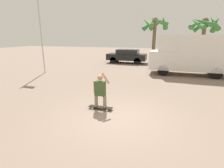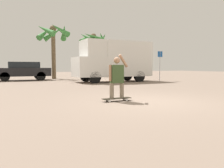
{
  "view_description": "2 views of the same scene",
  "coord_description": "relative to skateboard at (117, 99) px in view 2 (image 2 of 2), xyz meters",
  "views": [
    {
      "loc": [
        1.61,
        -5.65,
        2.86
      ],
      "look_at": [
        -0.53,
        1.08,
        0.93
      ],
      "focal_mm": 28.0,
      "sensor_mm": 36.0,
      "label": 1
    },
    {
      "loc": [
        -4.1,
        -5.77,
        1.12
      ],
      "look_at": [
        -0.68,
        1.11,
        0.51
      ],
      "focal_mm": 35.0,
      "sensor_mm": 36.0,
      "label": 2
    }
  ],
  "objects": [
    {
      "name": "ground_plane",
      "position": [
        0.82,
        -0.48,
        -0.08
      ],
      "size": [
        80.0,
        80.0,
        0.0
      ],
      "primitive_type": "plane",
      "color": "gray"
    },
    {
      "name": "skateboard",
      "position": [
        0.0,
        0.0,
        0.0
      ],
      "size": [
        0.99,
        0.24,
        0.1
      ],
      "color": "black",
      "rests_on": "ground_plane"
    },
    {
      "name": "person_skateboarder",
      "position": [
        -0.0,
        0.0,
        0.75
      ],
      "size": [
        0.69,
        0.22,
        1.43
      ],
      "color": "gray",
      "rests_on": "skateboard"
    },
    {
      "name": "camper_van",
      "position": [
        4.1,
        8.24,
        1.54
      ],
      "size": [
        5.73,
        2.06,
        2.97
      ],
      "color": "black",
      "rests_on": "ground_plane"
    },
    {
      "name": "parked_car_black",
      "position": [
        -1.88,
        12.89,
        0.72
      ],
      "size": [
        4.25,
        1.8,
        1.5
      ],
      "color": "black",
      "rests_on": "ground_plane"
    },
    {
      "name": "palm_tree_near_van",
      "position": [
        6.4,
        18.09,
        4.03
      ],
      "size": [
        3.74,
        3.64,
        5.2
      ],
      "color": "brown",
      "rests_on": "ground_plane"
    },
    {
      "name": "palm_tree_center_background",
      "position": [
        0.88,
        14.08,
        3.86
      ],
      "size": [
        3.04,
        3.1,
        4.98
      ],
      "color": "brown",
      "rests_on": "ground_plane"
    },
    {
      "name": "street_sign",
      "position": [
        7.76,
        7.52,
        1.41
      ],
      "size": [
        0.44,
        0.06,
        2.32
      ],
      "color": "#B7B7BC",
      "rests_on": "ground_plane"
    }
  ]
}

